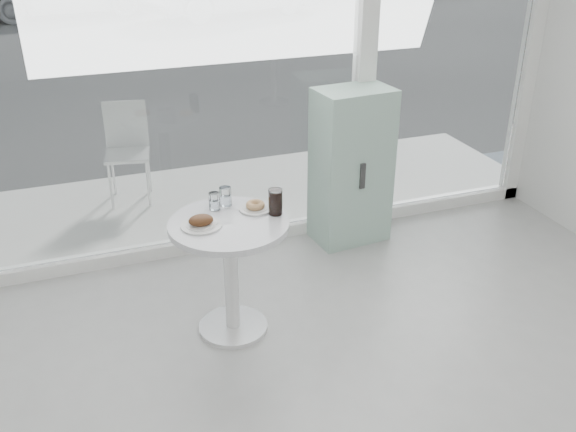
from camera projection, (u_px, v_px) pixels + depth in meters
name	position (u px, v px, depth m)	size (l,w,h in m)	color
storefront	(260.00, 21.00, 4.46)	(5.00, 0.14, 3.00)	white
main_table	(230.00, 254.00, 3.88)	(0.72, 0.72, 0.77)	white
patio_deck	(229.00, 197.00, 5.86)	(5.60, 1.60, 0.05)	silver
street	(99.00, 8.00, 16.12)	(40.00, 24.00, 0.00)	#333333
mint_cabinet	(351.00, 167.00, 4.96)	(0.60, 0.43, 1.23)	#9BC7B4
patio_chair	(127.00, 145.00, 5.61)	(0.43, 0.43, 0.86)	white
plate_fritter	(202.00, 222.00, 3.71)	(0.24, 0.24, 0.07)	silver
plate_donut	(255.00, 207.00, 3.92)	(0.20, 0.20, 0.05)	silver
water_tumbler_a	(214.00, 202.00, 3.91)	(0.07, 0.07, 0.11)	white
water_tumbler_b	(226.00, 198.00, 3.96)	(0.07, 0.07, 0.12)	white
cola_glass	(275.00, 202.00, 3.84)	(0.08, 0.08, 0.16)	white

